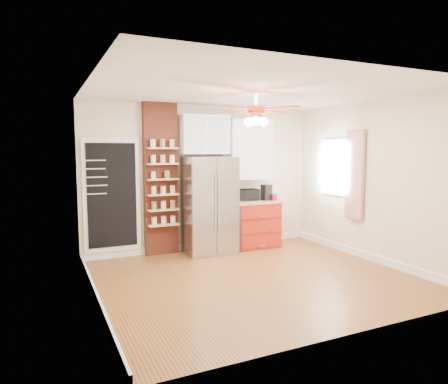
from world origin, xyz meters
name	(u,v)px	position (x,y,z in m)	size (l,w,h in m)	color
floor	(255,278)	(0.00, 0.00, 0.00)	(4.50, 4.50, 0.00)	brown
ceiling	(256,91)	(0.00, 0.00, 2.70)	(4.50, 4.50, 0.00)	white
wall_back	(203,178)	(0.00, 2.00, 1.35)	(4.50, 0.02, 2.70)	beige
wall_front	(356,203)	(0.00, -2.00, 1.35)	(4.50, 0.02, 2.70)	beige
wall_left	(92,194)	(-2.25, 0.00, 1.35)	(0.02, 4.00, 2.70)	beige
wall_right	(373,181)	(2.25, 0.00, 1.35)	(0.02, 4.00, 2.70)	beige
chalkboard	(112,195)	(-1.70, 1.96, 1.10)	(0.95, 0.05, 1.95)	white
brick_pillar	(161,179)	(-0.85, 1.92, 1.35)	(0.60, 0.16, 2.70)	brown
fridge	(208,205)	(-0.05, 1.63, 0.88)	(0.90, 0.70, 1.75)	#B1B2B6
upper_glass_cabinet	(204,135)	(-0.05, 1.82, 2.15)	(0.90, 0.35, 0.70)	white
red_cabinet	(254,224)	(0.92, 1.68, 0.45)	(0.94, 0.64, 0.90)	maroon
upper_shelf_unit	(250,150)	(0.92, 1.85, 1.88)	(0.90, 0.30, 1.15)	white
window	(336,167)	(2.23, 0.90, 1.55)	(0.04, 0.75, 1.05)	white
curtain	(355,174)	(2.18, 0.35, 1.45)	(0.06, 0.40, 1.55)	red
ceiling_fan	(256,111)	(0.00, 0.00, 2.42)	(1.40, 1.40, 0.44)	silver
toaster_oven	(248,195)	(0.83, 1.77, 1.01)	(0.40, 0.27, 0.22)	black
coffee_maker	(266,192)	(1.17, 1.64, 1.05)	(0.16, 0.18, 0.30)	black
canister_left	(274,197)	(1.29, 1.54, 0.96)	(0.11, 0.11, 0.12)	#A80926
canister_right	(267,196)	(1.21, 1.69, 0.97)	(0.10, 0.10, 0.14)	#B50A0A
pantry_jar_oats	(153,176)	(-1.02, 1.77, 1.43)	(0.08, 0.08, 0.12)	beige
pantry_jar_beans	(167,175)	(-0.78, 1.75, 1.43)	(0.09, 0.09, 0.12)	olive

